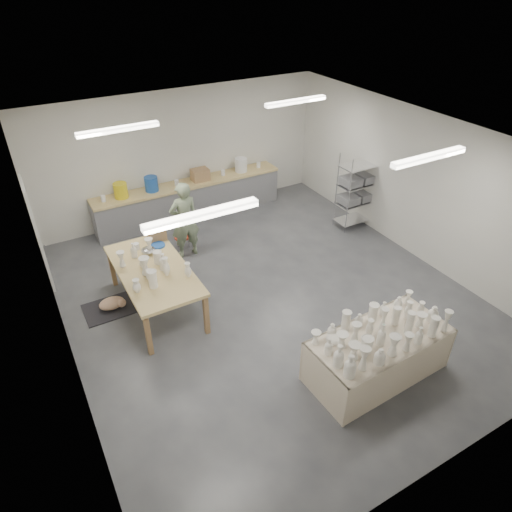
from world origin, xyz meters
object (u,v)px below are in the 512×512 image
work_table (153,266)px  potter (184,220)px  drying_table (377,353)px  red_stool (182,238)px

work_table → potter: potter is taller
drying_table → red_stool: (-1.22, 4.81, -0.15)m
potter → work_table: bearing=49.4°
work_table → red_stool: bearing=54.3°
potter → red_stool: 0.62m
work_table → red_stool: work_table is taller
potter → drying_table: bearing=105.2°
work_table → drying_table: bearing=-54.4°
drying_table → red_stool: size_ratio=5.57×
potter → red_stool: potter is taller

